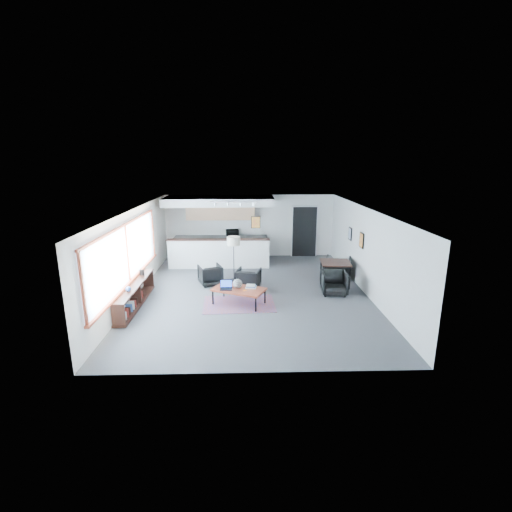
{
  "coord_description": "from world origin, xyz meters",
  "views": [
    {
      "loc": [
        -0.19,
        -10.89,
        4.03
      ],
      "look_at": [
        0.14,
        0.4,
        1.06
      ],
      "focal_mm": 26.0,
      "sensor_mm": 36.0,
      "label": 1
    }
  ],
  "objects_px": {
    "armchair_right": "(248,278)",
    "dining_chair_near": "(334,284)",
    "microwave": "(232,232)",
    "ceramic_pot": "(238,284)",
    "floor_lamp": "(234,243)",
    "book_stack": "(251,286)",
    "dining_chair_far": "(338,268)",
    "dining_table": "(335,264)",
    "armchair_left": "(210,274)",
    "coffee_table": "(239,290)",
    "laptop": "(226,286)"
  },
  "relations": [
    {
      "from": "dining_chair_far",
      "to": "microwave",
      "type": "relative_size",
      "value": 1.43
    },
    {
      "from": "book_stack",
      "to": "ceramic_pot",
      "type": "bearing_deg",
      "value": -176.77
    },
    {
      "from": "laptop",
      "to": "book_stack",
      "type": "distance_m",
      "value": 0.71
    },
    {
      "from": "dining_chair_far",
      "to": "dining_table",
      "type": "bearing_deg",
      "value": 85.02
    },
    {
      "from": "coffee_table",
      "to": "book_stack",
      "type": "distance_m",
      "value": 0.36
    },
    {
      "from": "floor_lamp",
      "to": "microwave",
      "type": "distance_m",
      "value": 2.98
    },
    {
      "from": "dining_chair_near",
      "to": "microwave",
      "type": "height_order",
      "value": "microwave"
    },
    {
      "from": "dining_chair_far",
      "to": "ceramic_pot",
      "type": "bearing_deg",
      "value": 49.48
    },
    {
      "from": "dining_table",
      "to": "dining_chair_near",
      "type": "relative_size",
      "value": 1.52
    },
    {
      "from": "book_stack",
      "to": "armchair_left",
      "type": "bearing_deg",
      "value": 127.66
    },
    {
      "from": "armchair_right",
      "to": "dining_table",
      "type": "height_order",
      "value": "dining_table"
    },
    {
      "from": "laptop",
      "to": "dining_chair_far",
      "type": "height_order",
      "value": "dining_chair_far"
    },
    {
      "from": "book_stack",
      "to": "dining_chair_far",
      "type": "height_order",
      "value": "dining_chair_far"
    },
    {
      "from": "ceramic_pot",
      "to": "floor_lamp",
      "type": "xyz_separation_m",
      "value": [
        -0.17,
        2.12,
        0.72
      ]
    },
    {
      "from": "ceramic_pot",
      "to": "dining_table",
      "type": "distance_m",
      "value": 3.52
    },
    {
      "from": "armchair_left",
      "to": "dining_table",
      "type": "relative_size",
      "value": 0.71
    },
    {
      "from": "armchair_right",
      "to": "floor_lamp",
      "type": "height_order",
      "value": "floor_lamp"
    },
    {
      "from": "ceramic_pot",
      "to": "armchair_left",
      "type": "distance_m",
      "value": 1.98
    },
    {
      "from": "laptop",
      "to": "floor_lamp",
      "type": "distance_m",
      "value": 2.29
    },
    {
      "from": "microwave",
      "to": "armchair_right",
      "type": "bearing_deg",
      "value": -90.58
    },
    {
      "from": "armchair_right",
      "to": "microwave",
      "type": "distance_m",
      "value": 4.0
    },
    {
      "from": "armchair_left",
      "to": "armchair_right",
      "type": "height_order",
      "value": "armchair_right"
    },
    {
      "from": "armchair_right",
      "to": "dining_chair_far",
      "type": "xyz_separation_m",
      "value": [
        3.1,
        1.02,
        -0.01
      ]
    },
    {
      "from": "armchair_right",
      "to": "dining_chair_near",
      "type": "xyz_separation_m",
      "value": [
        2.62,
        -0.49,
        -0.04
      ]
    },
    {
      "from": "floor_lamp",
      "to": "dining_chair_far",
      "type": "relative_size",
      "value": 2.12
    },
    {
      "from": "armchair_right",
      "to": "microwave",
      "type": "bearing_deg",
      "value": -67.17
    },
    {
      "from": "armchair_right",
      "to": "dining_table",
      "type": "relative_size",
      "value": 0.73
    },
    {
      "from": "dining_table",
      "to": "book_stack",
      "type": "bearing_deg",
      "value": -151.15
    },
    {
      "from": "coffee_table",
      "to": "microwave",
      "type": "xyz_separation_m",
      "value": [
        -0.35,
        5.12,
        0.66
      ]
    },
    {
      "from": "ceramic_pot",
      "to": "floor_lamp",
      "type": "bearing_deg",
      "value": 94.46
    },
    {
      "from": "ceramic_pot",
      "to": "armchair_left",
      "type": "relative_size",
      "value": 0.38
    },
    {
      "from": "dining_table",
      "to": "microwave",
      "type": "height_order",
      "value": "microwave"
    },
    {
      "from": "armchair_left",
      "to": "floor_lamp",
      "type": "bearing_deg",
      "value": -173.42
    },
    {
      "from": "book_stack",
      "to": "microwave",
      "type": "distance_m",
      "value": 5.14
    },
    {
      "from": "ceramic_pot",
      "to": "dining_chair_near",
      "type": "bearing_deg",
      "value": 13.69
    },
    {
      "from": "coffee_table",
      "to": "dining_chair_near",
      "type": "bearing_deg",
      "value": 39.4
    },
    {
      "from": "coffee_table",
      "to": "microwave",
      "type": "distance_m",
      "value": 5.17
    },
    {
      "from": "armchair_right",
      "to": "dining_chair_far",
      "type": "height_order",
      "value": "armchair_right"
    },
    {
      "from": "book_stack",
      "to": "floor_lamp",
      "type": "height_order",
      "value": "floor_lamp"
    },
    {
      "from": "coffee_table",
      "to": "dining_chair_far",
      "type": "xyz_separation_m",
      "value": [
        3.38,
        2.26,
        -0.08
      ]
    },
    {
      "from": "armchair_left",
      "to": "microwave",
      "type": "distance_m",
      "value": 3.49
    },
    {
      "from": "ceramic_pot",
      "to": "floor_lamp",
      "type": "height_order",
      "value": "floor_lamp"
    },
    {
      "from": "coffee_table",
      "to": "laptop",
      "type": "distance_m",
      "value": 0.38
    },
    {
      "from": "coffee_table",
      "to": "dining_chair_far",
      "type": "distance_m",
      "value": 4.07
    },
    {
      "from": "armchair_left",
      "to": "armchair_right",
      "type": "relative_size",
      "value": 0.98
    },
    {
      "from": "armchair_right",
      "to": "dining_chair_near",
      "type": "relative_size",
      "value": 1.11
    },
    {
      "from": "dining_chair_near",
      "to": "dining_table",
      "type": "bearing_deg",
      "value": 79.63
    },
    {
      "from": "armchair_right",
      "to": "microwave",
      "type": "relative_size",
      "value": 1.47
    },
    {
      "from": "armchair_left",
      "to": "dining_chair_near",
      "type": "distance_m",
      "value": 4.01
    },
    {
      "from": "book_stack",
      "to": "microwave",
      "type": "xyz_separation_m",
      "value": [
        -0.69,
        5.06,
        0.59
      ]
    }
  ]
}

